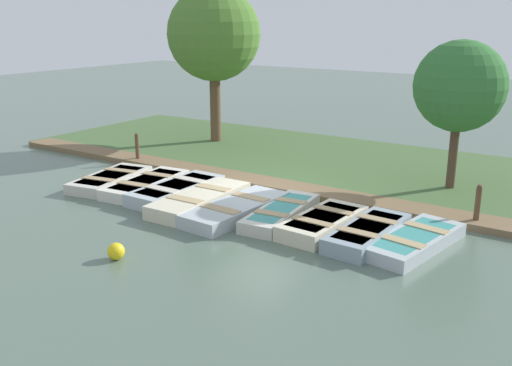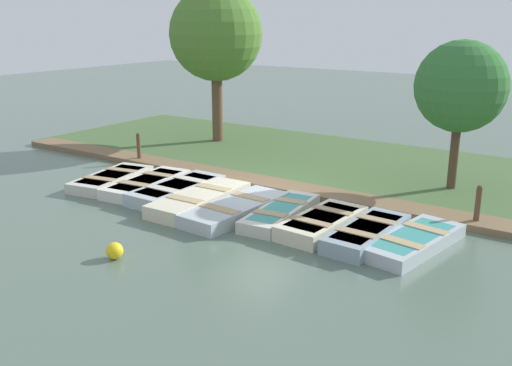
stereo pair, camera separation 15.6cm
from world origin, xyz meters
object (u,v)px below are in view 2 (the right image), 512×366
object	(u,v)px
rowboat_1	(147,184)
buoy	(115,251)
rowboat_0	(112,179)
rowboat_2	(177,190)
rowboat_3	(200,200)
mooring_post_far	(478,206)
rowboat_5	(281,213)
rowboat_6	(322,223)
rowboat_7	(367,233)
rowboat_4	(236,209)
rowboat_8	(413,241)
park_tree_far_left	(216,35)
park_tree_left	(461,87)
mooring_post_near	(139,148)

from	to	relation	value
rowboat_1	buoy	bearing A→B (deg)	30.85
rowboat_0	rowboat_2	size ratio (longest dim) A/B	0.97
rowboat_0	rowboat_1	xyz separation A→B (m)	(-0.22, 1.35, 0.00)
rowboat_3	mooring_post_far	world-z (taller)	mooring_post_far
rowboat_5	mooring_post_far	size ratio (longest dim) A/B	2.84
rowboat_6	rowboat_7	bearing A→B (deg)	91.95
rowboat_4	rowboat_7	distance (m)	3.71
rowboat_2	buoy	bearing A→B (deg)	25.00
rowboat_3	rowboat_7	bearing A→B (deg)	91.61
rowboat_3	buoy	size ratio (longest dim) A/B	8.89
rowboat_5	mooring_post_far	distance (m)	5.04
rowboat_4	rowboat_2	bearing A→B (deg)	-95.83
rowboat_2	rowboat_1	bearing A→B (deg)	-89.95
rowboat_7	buoy	size ratio (longest dim) A/B	7.54
rowboat_6	rowboat_8	world-z (taller)	rowboat_6
rowboat_0	mooring_post_far	world-z (taller)	mooring_post_far
rowboat_6	rowboat_2	bearing A→B (deg)	-87.99
buoy	park_tree_far_left	size ratio (longest dim) A/B	0.06
rowboat_3	mooring_post_far	size ratio (longest dim) A/B	3.05
rowboat_4	park_tree_left	bearing A→B (deg)	144.85
rowboat_5	rowboat_7	xyz separation A→B (m)	(0.18, 2.55, 0.03)
mooring_post_far	park_tree_left	distance (m)	3.97
rowboat_6	rowboat_8	distance (m)	2.30
rowboat_1	park_tree_left	bearing A→B (deg)	115.47
rowboat_0	rowboat_7	xyz separation A→B (m)	(-0.07, 8.79, 0.03)
rowboat_3	rowboat_6	world-z (taller)	rowboat_3
rowboat_5	rowboat_6	bearing A→B (deg)	77.74
rowboat_6	rowboat_7	distance (m)	1.22
rowboat_7	mooring_post_near	distance (m)	10.34
mooring_post_far	rowboat_4	bearing A→B (deg)	-64.31
rowboat_7	rowboat_0	bearing A→B (deg)	-86.91
rowboat_8	buoy	size ratio (longest dim) A/B	8.31
rowboat_3	rowboat_8	bearing A→B (deg)	93.12
rowboat_4	buoy	distance (m)	3.88
rowboat_8	mooring_post_far	xyz separation A→B (m)	(-2.23, 0.87, 0.40)
park_tree_far_left	buoy	bearing A→B (deg)	26.45
rowboat_0	park_tree_far_left	world-z (taller)	park_tree_far_left
rowboat_2	rowboat_7	world-z (taller)	rowboat_2
buoy	mooring_post_near	bearing A→B (deg)	-138.55
rowboat_5	park_tree_far_left	size ratio (longest dim) A/B	0.50
rowboat_3	rowboat_4	distance (m)	1.31
rowboat_2	mooring_post_far	xyz separation A→B (m)	(-2.30, 8.12, 0.37)
rowboat_8	buoy	bearing A→B (deg)	-41.18
mooring_post_near	park_tree_left	world-z (taller)	park_tree_left
rowboat_6	mooring_post_near	world-z (taller)	mooring_post_near
rowboat_3	rowboat_6	bearing A→B (deg)	92.82
rowboat_2	rowboat_5	bearing A→B (deg)	91.46
rowboat_0	mooring_post_far	xyz separation A→B (m)	(-2.50, 10.74, 0.39)
rowboat_8	rowboat_6	bearing A→B (deg)	-75.83
buoy	rowboat_1	bearing A→B (deg)	-143.26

